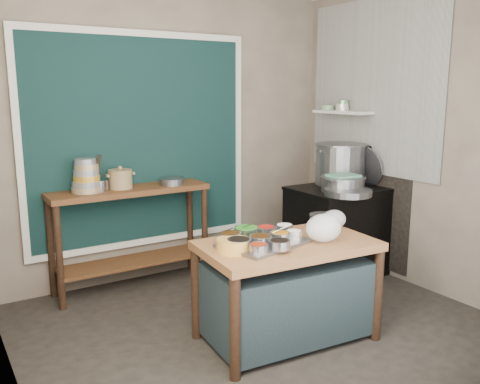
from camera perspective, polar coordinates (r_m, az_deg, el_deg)
floor at (r=4.16m, az=1.98°, el=-14.76°), size 3.50×3.00×0.02m
back_wall at (r=5.07m, az=-7.58°, el=6.49°), size 3.50×0.02×2.80m
right_wall at (r=4.97m, az=19.25°, el=5.86°), size 0.02×3.00×2.80m
curtain_panel at (r=4.91m, az=-11.10°, el=5.63°), size 2.10×0.02×1.90m
curtain_frame at (r=4.90m, az=-11.05°, el=5.62°), size 2.22×0.03×2.02m
tile_panel at (r=5.29m, az=14.68°, el=11.30°), size 0.02×1.70×1.70m
soot_patch at (r=5.48m, az=13.36°, el=-0.78°), size 0.01×1.30×1.30m
wall_shelf at (r=5.43m, az=11.46°, el=8.79°), size 0.22×0.70×0.03m
prep_table at (r=3.81m, az=5.24°, el=-11.00°), size 1.31×0.82×0.75m
back_counter at (r=4.83m, az=-12.10°, el=-5.10°), size 1.45×0.40×0.95m
stove_block at (r=5.21m, az=10.98°, el=-4.42°), size 0.90×0.68×0.85m
stove_top at (r=5.11m, az=11.17°, el=0.34°), size 0.92×0.69×0.03m
condiment_tray at (r=3.59m, az=2.63°, el=-5.78°), size 0.66×0.53×0.03m
condiment_bowls at (r=3.58m, az=2.20°, el=-5.10°), size 0.65×0.52×0.07m
yellow_basin at (r=3.43m, az=-0.73°, el=-6.02°), size 0.27×0.27×0.09m
saucepan at (r=4.06m, az=9.19°, el=-3.24°), size 0.27×0.27×0.11m
plastic_bag_a at (r=3.70m, az=9.37°, el=-4.00°), size 0.32×0.29×0.20m
plastic_bag_b at (r=4.06m, az=10.51°, el=-3.03°), size 0.22×0.19×0.15m
bowl_stack at (r=4.61m, az=-16.86°, el=1.58°), size 0.26×0.26×0.29m
utensil_cup at (r=4.63m, az=-15.55°, el=0.72°), size 0.20×0.20×0.10m
ceramic_crock at (r=4.70m, az=-13.26°, el=1.30°), size 0.25×0.25×0.15m
wide_bowl at (r=4.82m, az=-7.67°, el=1.19°), size 0.30×0.30×0.06m
stock_pot at (r=5.25m, az=11.17°, el=3.10°), size 0.59×0.59×0.42m
pot_lid at (r=5.26m, az=14.13°, el=2.85°), size 0.12×0.40×0.39m
steamer at (r=4.90m, az=11.48°, el=0.89°), size 0.54×0.54×0.14m
green_cloth at (r=4.89m, az=11.52°, el=1.82°), size 0.29×0.23×0.02m
shallow_pan at (r=4.73m, az=12.03°, el=-0.03°), size 0.45×0.45×0.06m
shelf_bowl_stack at (r=5.44m, az=11.41°, el=9.48°), size 0.13×0.13×0.11m
shelf_bowl_green at (r=5.60m, az=9.83°, el=9.32°), size 0.16×0.16×0.05m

